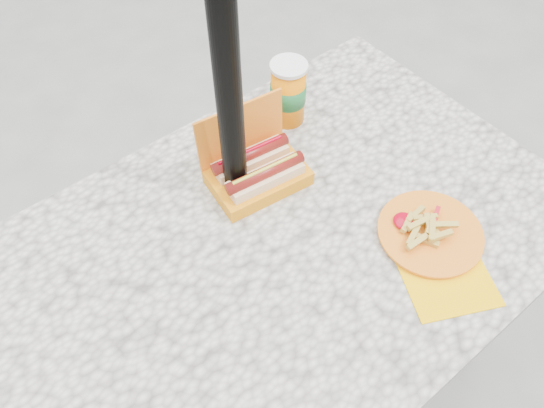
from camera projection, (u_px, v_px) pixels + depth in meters
ground at (279, 370)px, 1.67m from camera, size 60.00×60.00×0.00m
picnic_table at (283, 266)px, 1.16m from camera, size 1.20×0.80×0.75m
umbrella_pole at (226, 58)px, 0.87m from camera, size 0.05×0.05×2.20m
hotdog_box at (257, 170)px, 1.14m from camera, size 0.22×0.17×0.17m
fries_plate at (430, 236)px, 1.07m from camera, size 0.27×0.30×0.04m
soda_cup at (288, 93)px, 1.23m from camera, size 0.09×0.09×0.16m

